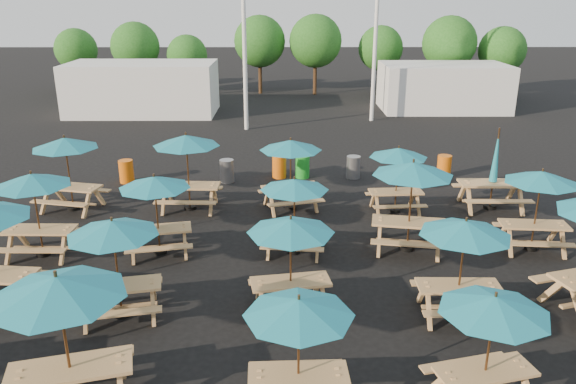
{
  "coord_description": "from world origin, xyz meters",
  "views": [
    {
      "loc": [
        -0.07,
        -13.32,
        6.33
      ],
      "look_at": [
        0.0,
        1.5,
        1.1
      ],
      "focal_mm": 35.0,
      "sensor_mm": 36.0,
      "label": 1
    }
  ],
  "objects_px": {
    "picnic_unit_2": "(33,185)",
    "waste_bin_5": "(444,166)",
    "waste_bin_0": "(126,171)",
    "waste_bin_4": "(353,167)",
    "picnic_unit_10": "(294,189)",
    "picnic_unit_11": "(291,150)",
    "picnic_unit_19": "(493,176)",
    "waste_bin_2": "(279,167)",
    "picnic_unit_13": "(465,234)",
    "picnic_unit_8": "(299,315)",
    "waste_bin_1": "(227,171)",
    "waste_bin_3": "(303,167)",
    "picnic_unit_6": "(155,187)",
    "picnic_unit_14": "(413,175)",
    "picnic_unit_5": "(113,234)",
    "picnic_unit_3": "(65,148)",
    "picnic_unit_9": "(291,232)",
    "picnic_unit_12": "(494,312)",
    "picnic_unit_7": "(186,145)",
    "picnic_unit_15": "(398,157)",
    "picnic_unit_18": "(541,182)",
    "picnic_unit_4": "(59,295)"
  },
  "relations": [
    {
      "from": "picnic_unit_15",
      "to": "waste_bin_3",
      "type": "relative_size",
      "value": 2.53
    },
    {
      "from": "picnic_unit_3",
      "to": "picnic_unit_9",
      "type": "distance_m",
      "value": 8.96
    },
    {
      "from": "waste_bin_2",
      "to": "waste_bin_3",
      "type": "bearing_deg",
      "value": -0.61
    },
    {
      "from": "picnic_unit_13",
      "to": "waste_bin_4",
      "type": "distance_m",
      "value": 9.5
    },
    {
      "from": "picnic_unit_14",
      "to": "waste_bin_5",
      "type": "relative_size",
      "value": 2.97
    },
    {
      "from": "picnic_unit_6",
      "to": "picnic_unit_8",
      "type": "bearing_deg",
      "value": -70.82
    },
    {
      "from": "picnic_unit_7",
      "to": "picnic_unit_8",
      "type": "height_order",
      "value": "picnic_unit_7"
    },
    {
      "from": "picnic_unit_19",
      "to": "waste_bin_2",
      "type": "bearing_deg",
      "value": 155.3
    },
    {
      "from": "picnic_unit_3",
      "to": "waste_bin_3",
      "type": "relative_size",
      "value": 2.9
    },
    {
      "from": "waste_bin_4",
      "to": "waste_bin_5",
      "type": "relative_size",
      "value": 1.0
    },
    {
      "from": "picnic_unit_8",
      "to": "waste_bin_4",
      "type": "bearing_deg",
      "value": 77.0
    },
    {
      "from": "picnic_unit_6",
      "to": "picnic_unit_18",
      "type": "height_order",
      "value": "picnic_unit_18"
    },
    {
      "from": "picnic_unit_14",
      "to": "picnic_unit_5",
      "type": "bearing_deg",
      "value": -144.1
    },
    {
      "from": "picnic_unit_13",
      "to": "picnic_unit_19",
      "type": "bearing_deg",
      "value": 66.44
    },
    {
      "from": "picnic_unit_2",
      "to": "picnic_unit_5",
      "type": "xyz_separation_m",
      "value": [
        2.81,
        -2.89,
        -0.05
      ]
    },
    {
      "from": "picnic_unit_7",
      "to": "waste_bin_0",
      "type": "bearing_deg",
      "value": 137.18
    },
    {
      "from": "picnic_unit_10",
      "to": "picnic_unit_19",
      "type": "height_order",
      "value": "picnic_unit_19"
    },
    {
      "from": "picnic_unit_5",
      "to": "waste_bin_1",
      "type": "height_order",
      "value": "picnic_unit_5"
    },
    {
      "from": "waste_bin_0",
      "to": "waste_bin_5",
      "type": "xyz_separation_m",
      "value": [
        11.44,
        0.57,
        0.0
      ]
    },
    {
      "from": "waste_bin_0",
      "to": "waste_bin_4",
      "type": "relative_size",
      "value": 1.0
    },
    {
      "from": "picnic_unit_9",
      "to": "waste_bin_1",
      "type": "distance_m",
      "value": 9.04
    },
    {
      "from": "picnic_unit_10",
      "to": "picnic_unit_13",
      "type": "relative_size",
      "value": 0.94
    },
    {
      "from": "picnic_unit_11",
      "to": "picnic_unit_15",
      "type": "bearing_deg",
      "value": -20.38
    },
    {
      "from": "picnic_unit_8",
      "to": "picnic_unit_18",
      "type": "bearing_deg",
      "value": 41.38
    },
    {
      "from": "picnic_unit_5",
      "to": "picnic_unit_14",
      "type": "height_order",
      "value": "picnic_unit_14"
    },
    {
      "from": "picnic_unit_6",
      "to": "waste_bin_3",
      "type": "relative_size",
      "value": 2.61
    },
    {
      "from": "waste_bin_1",
      "to": "waste_bin_3",
      "type": "distance_m",
      "value": 2.75
    },
    {
      "from": "picnic_unit_2",
      "to": "waste_bin_5",
      "type": "bearing_deg",
      "value": 29.31
    },
    {
      "from": "picnic_unit_14",
      "to": "waste_bin_0",
      "type": "height_order",
      "value": "picnic_unit_14"
    },
    {
      "from": "picnic_unit_15",
      "to": "waste_bin_4",
      "type": "bearing_deg",
      "value": 100.8
    },
    {
      "from": "picnic_unit_6",
      "to": "picnic_unit_14",
      "type": "height_order",
      "value": "picnic_unit_14"
    },
    {
      "from": "picnic_unit_19",
      "to": "waste_bin_5",
      "type": "height_order",
      "value": "picnic_unit_19"
    },
    {
      "from": "picnic_unit_2",
      "to": "waste_bin_5",
      "type": "distance_m",
      "value": 13.74
    },
    {
      "from": "picnic_unit_10",
      "to": "waste_bin_4",
      "type": "distance_m",
      "value": 6.81
    },
    {
      "from": "waste_bin_1",
      "to": "waste_bin_5",
      "type": "height_order",
      "value": "same"
    },
    {
      "from": "picnic_unit_10",
      "to": "picnic_unit_11",
      "type": "height_order",
      "value": "picnic_unit_11"
    },
    {
      "from": "picnic_unit_18",
      "to": "waste_bin_1",
      "type": "relative_size",
      "value": 2.67
    },
    {
      "from": "picnic_unit_19",
      "to": "waste_bin_3",
      "type": "bearing_deg",
      "value": 152.18
    },
    {
      "from": "waste_bin_2",
      "to": "picnic_unit_13",
      "type": "bearing_deg",
      "value": -68.1
    },
    {
      "from": "picnic_unit_7",
      "to": "picnic_unit_2",
      "type": "bearing_deg",
      "value": -132.76
    },
    {
      "from": "picnic_unit_12",
      "to": "waste_bin_0",
      "type": "bearing_deg",
      "value": 113.32
    },
    {
      "from": "picnic_unit_19",
      "to": "waste_bin_5",
      "type": "relative_size",
      "value": 3.17
    },
    {
      "from": "picnic_unit_9",
      "to": "waste_bin_2",
      "type": "xyz_separation_m",
      "value": [
        -0.33,
        9.15,
        -1.41
      ]
    },
    {
      "from": "picnic_unit_2",
      "to": "picnic_unit_19",
      "type": "height_order",
      "value": "picnic_unit_19"
    },
    {
      "from": "picnic_unit_7",
      "to": "waste_bin_3",
      "type": "height_order",
      "value": "picnic_unit_7"
    },
    {
      "from": "picnic_unit_19",
      "to": "picnic_unit_15",
      "type": "bearing_deg",
      "value": -173.57
    },
    {
      "from": "picnic_unit_12",
      "to": "waste_bin_5",
      "type": "bearing_deg",
      "value": 63.74
    },
    {
      "from": "waste_bin_4",
      "to": "picnic_unit_13",
      "type": "bearing_deg",
      "value": -83.4
    },
    {
      "from": "picnic_unit_4",
      "to": "waste_bin_4",
      "type": "distance_m",
      "value": 13.54
    },
    {
      "from": "picnic_unit_3",
      "to": "picnic_unit_14",
      "type": "relative_size",
      "value": 0.98
    }
  ]
}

